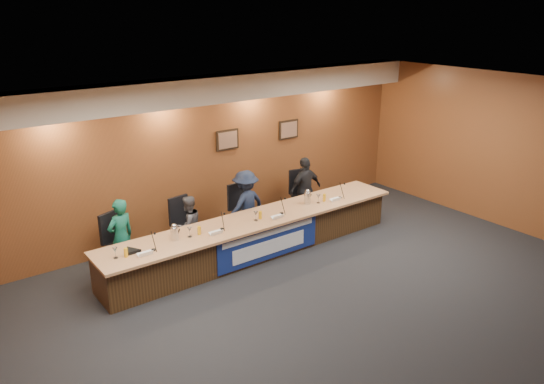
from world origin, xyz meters
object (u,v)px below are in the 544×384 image
(office_chair_c, at_px, (243,214))
(panelist_c, at_px, (246,205))
(banner, at_px, (269,243))
(office_chair_b, at_px, (186,229))
(carafe_right, at_px, (307,198))
(speakerphone, at_px, (131,251))
(office_chair_a, at_px, (120,247))
(carafe_left, at_px, (175,234))
(office_chair_d, at_px, (302,198))
(dais_body, at_px, (256,237))
(panelist_a, at_px, (121,237))
(panelist_d, at_px, (305,189))
(panelist_b, at_px, (189,226))

(office_chair_c, bearing_deg, panelist_c, -95.77)
(panelist_c, bearing_deg, banner, 66.92)
(panelist_c, relative_size, office_chair_c, 2.94)
(office_chair_b, relative_size, carafe_right, 2.05)
(panelist_c, bearing_deg, office_chair_b, -14.01)
(office_chair_b, xyz_separation_m, office_chair_c, (1.29, 0.00, 0.00))
(speakerphone, bearing_deg, office_chair_a, 81.06)
(carafe_left, bearing_deg, carafe_right, -0.31)
(carafe_left, distance_m, speakerphone, 0.78)
(banner, height_order, office_chair_d, banner)
(office_chair_c, xyz_separation_m, speakerphone, (-2.72, -0.88, 0.30))
(dais_body, xyz_separation_m, office_chair_d, (1.82, 0.84, 0.13))
(panelist_a, bearing_deg, dais_body, 146.84)
(office_chair_c, bearing_deg, office_chair_d, -5.77)
(banner, xyz_separation_m, panelist_d, (1.82, 1.16, 0.33))
(carafe_right, distance_m, speakerphone, 3.67)
(panelist_d, relative_size, speakerphone, 4.45)
(office_chair_a, distance_m, office_chair_d, 4.13)
(carafe_left, bearing_deg, dais_body, 0.59)
(panelist_b, bearing_deg, speakerphone, 17.59)
(office_chair_c, relative_size, office_chair_d, 1.00)
(office_chair_a, bearing_deg, panelist_c, -24.24)
(office_chair_c, relative_size, carafe_left, 2.13)
(office_chair_b, bearing_deg, office_chair_a, 171.65)
(panelist_a, distance_m, office_chair_c, 2.60)
(banner, xyz_separation_m, carafe_right, (1.22, 0.38, 0.49))
(dais_body, bearing_deg, office_chair_a, 159.90)
(panelist_c, bearing_deg, dais_body, 59.91)
(panelist_c, xyz_separation_m, panelist_d, (1.54, 0.00, 0.01))
(panelist_c, xyz_separation_m, office_chair_d, (1.54, 0.10, -0.23))
(office_chair_c, height_order, carafe_right, carafe_right)
(panelist_c, height_order, carafe_right, panelist_c)
(panelist_b, bearing_deg, carafe_right, 149.75)
(office_chair_c, bearing_deg, carafe_right, -48.74)
(banner, xyz_separation_m, speakerphone, (-2.45, 0.38, 0.40))
(panelist_b, bearing_deg, panelist_c, 168.95)
(office_chair_d, height_order, carafe_left, carafe_left)
(panelist_d, bearing_deg, panelist_b, -1.43)
(office_chair_a, relative_size, office_chair_c, 1.00)
(panelist_c, relative_size, speakerphone, 4.41)
(office_chair_d, bearing_deg, panelist_b, -165.45)
(dais_body, xyz_separation_m, panelist_b, (-1.01, 0.74, 0.23))
(panelist_a, distance_m, office_chair_d, 4.14)
(office_chair_c, bearing_deg, office_chair_b, 174.23)
(speakerphone, bearing_deg, panelist_a, 79.94)
(panelist_a, xyz_separation_m, panelist_d, (4.13, 0.00, 0.02))
(speakerphone, bearing_deg, panelist_d, 10.40)
(banner, bearing_deg, office_chair_d, 34.64)
(panelist_d, bearing_deg, panelist_a, -1.43)
(panelist_a, height_order, panelist_b, panelist_a)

